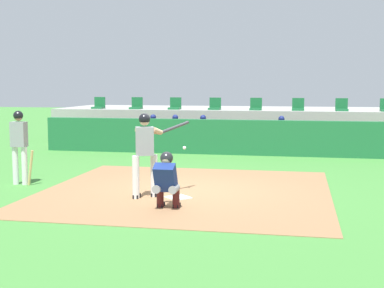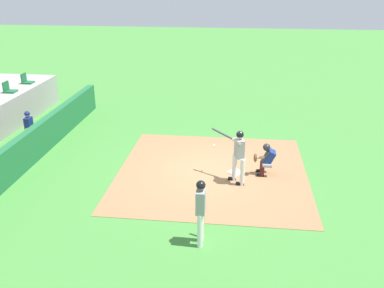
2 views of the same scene
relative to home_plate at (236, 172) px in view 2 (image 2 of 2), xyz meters
name	(u,v)px [view 2 (image 2 of 2)]	position (x,y,z in m)	size (l,w,h in m)	color
ground_plane	(212,172)	(0.00, 0.80, -0.02)	(80.00, 80.00, 0.00)	#428438
dirt_infield	(212,172)	(0.00, 0.80, -0.02)	(6.40, 6.40, 0.01)	#936B47
home_plate	(236,172)	(0.00, 0.00, 0.00)	(0.44, 0.44, 0.02)	white
batter_at_plate	(238,153)	(-0.68, -0.06, 1.01)	(1.01, 1.14, 1.80)	silver
catcher_crouched	(266,158)	(-0.01, -0.97, 0.59)	(0.48, 2.10, 1.13)	gray
on_deck_batter	(201,208)	(-4.08, 0.81, 1.00)	(0.58, 0.23, 1.79)	silver
dugout_wall	(30,147)	(0.00, 7.30, 0.58)	(13.00, 0.30, 1.20)	#1E6638
dugout_bench	(5,155)	(0.00, 8.30, 0.20)	(11.80, 0.44, 0.45)	olive
dugout_player_3	(32,126)	(1.87, 8.14, 0.65)	(0.49, 0.70, 1.30)	#939399
stadium_seat_6	(9,89)	(4.06, 10.18, 1.51)	(0.46, 0.46, 0.48)	#196033
stadium_seat_7	(27,81)	(5.69, 10.18, 1.51)	(0.46, 0.46, 0.48)	#196033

